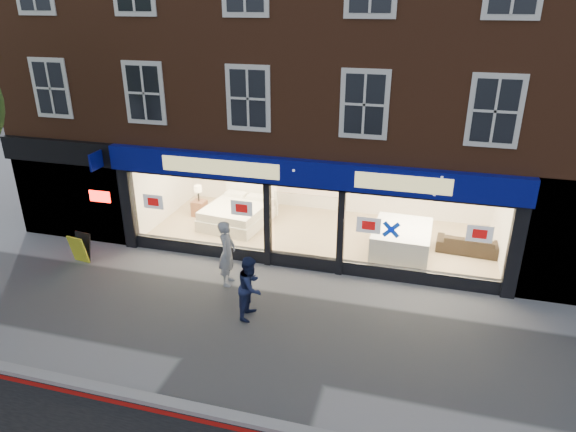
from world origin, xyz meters
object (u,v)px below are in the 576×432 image
at_px(display_bed, 238,212).
at_px(pedestrian_grey, 227,253).
at_px(sofa, 469,244).
at_px(pedestrian_blue, 251,287).
at_px(mattress_stack, 402,240).
at_px(a_board, 80,248).

distance_m(display_bed, pedestrian_grey, 3.91).
distance_m(sofa, pedestrian_grey, 7.28).
distance_m(display_bed, pedestrian_blue, 5.51).
relative_size(mattress_stack, sofa, 1.16).
height_order(sofa, pedestrian_blue, pedestrian_blue).
bearing_deg(pedestrian_grey, a_board, 84.61).
xyz_separation_m(display_bed, pedestrian_blue, (2.22, -5.03, 0.33)).
relative_size(sofa, pedestrian_grey, 1.01).
bearing_deg(a_board, pedestrian_grey, 7.84).
xyz_separation_m(display_bed, mattress_stack, (5.51, -0.83, 0.04)).
bearing_deg(pedestrian_grey, display_bed, 11.19).
xyz_separation_m(display_bed, a_board, (-3.54, -3.72, -0.04)).
bearing_deg(mattress_stack, sofa, 16.70).
height_order(mattress_stack, sofa, mattress_stack).
bearing_deg(pedestrian_blue, display_bed, 25.26).
height_order(display_bed, pedestrian_grey, pedestrian_grey).
height_order(a_board, pedestrian_grey, pedestrian_grey).
distance_m(mattress_stack, sofa, 2.04).
height_order(display_bed, mattress_stack, display_bed).
relative_size(mattress_stack, pedestrian_blue, 1.34).
xyz_separation_m(sofa, pedestrian_grey, (-6.37, -3.49, 0.55)).
xyz_separation_m(pedestrian_grey, pedestrian_blue, (1.12, -1.30, -0.12)).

